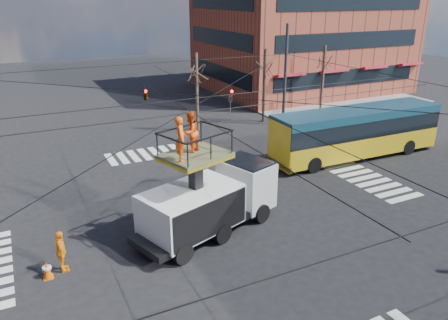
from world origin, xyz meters
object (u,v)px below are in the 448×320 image
Objects in this scene: worker_ground at (61,252)px; city_bus at (356,131)px; traffic_cone at (47,270)px; utility_truck at (210,191)px; flagger at (237,169)px.

city_bus is at bearing -75.67° from worker_ground.
worker_ground is (0.59, 0.21, 0.51)m from traffic_cone.
traffic_cone is (-7.02, -0.60, -1.59)m from utility_truck.
flagger is (3.51, 4.09, -1.09)m from utility_truck.
utility_truck is at bearing -86.80° from worker_ground.
utility_truck reaches higher than city_bus.
traffic_cone is at bearing 166.22° from utility_truck.
worker_ground is 10.90m from flagger.
flagger is (9.94, 4.48, -0.01)m from worker_ground.
utility_truck is at bearing -57.21° from flagger.
city_bus is 6.96× the size of worker_ground.
utility_truck is 5.50m from flagger.
traffic_cone is 0.41× the size of worker_ground.
utility_truck is 6.53m from worker_ground.
city_bus is at bearing 1.26° from utility_truck.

